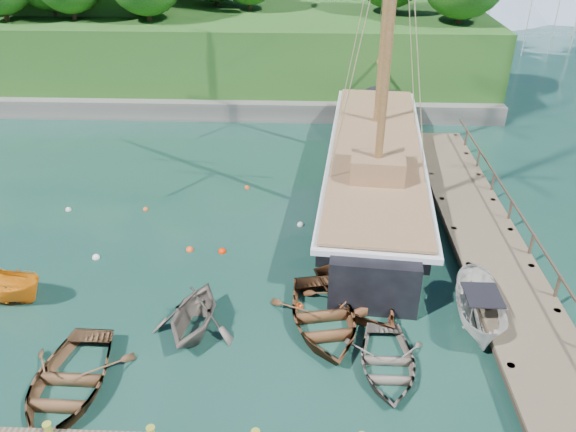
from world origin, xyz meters
name	(u,v)px	position (x,y,z in m)	size (l,w,h in m)	color
ground	(215,334)	(0.00, 0.00, 0.00)	(160.00, 160.00, 0.00)	#15382B
dock_east	(482,232)	(11.50, 7.00, 0.43)	(3.20, 24.00, 1.10)	#453A2B
rowboat_0	(69,392)	(-4.37, -2.96, 0.00)	(3.55, 4.97, 1.03)	brown
rowboat_1	(195,330)	(-0.77, 0.15, 0.00)	(3.14, 3.64, 1.92)	#61584F
rowboat_2	(323,326)	(4.00, 0.57, 0.00)	(3.57, 5.00, 1.04)	#56341C
rowboat_3	(386,370)	(6.15, -1.56, 0.00)	(2.84, 3.98, 0.82)	#635A50
rowboat_4	(357,304)	(5.37, 1.99, 0.00)	(3.29, 4.61, 0.95)	#55301A
motorboat_orange	(5,299)	(-8.78, 1.67, 0.00)	(1.42, 3.78, 1.46)	orange
cabin_boat_white	(476,325)	(9.83, 0.90, 0.00)	(1.65, 4.39, 1.70)	silver
schooner	(374,173)	(6.88, 11.73, 1.11)	(6.81, 27.41, 20.06)	black
mooring_buoy_0	(96,258)	(-6.09, 4.73, 0.00)	(0.35, 0.35, 0.35)	white
mooring_buoy_1	(190,250)	(-2.02, 5.52, 0.00)	(0.35, 0.35, 0.35)	#F84919
mooring_buoy_2	(222,252)	(-0.52, 5.44, 0.00)	(0.36, 0.36, 0.36)	#EC2500
mooring_buoy_3	(300,225)	(3.00, 7.96, 0.00)	(0.33, 0.33, 0.33)	white
mooring_buoy_4	(146,210)	(-5.02, 9.17, 0.00)	(0.28, 0.28, 0.28)	#D4531F
mooring_buoy_5	(247,188)	(-0.04, 11.83, 0.00)	(0.29, 0.29, 0.29)	#DD4716
mooring_buoy_6	(69,210)	(-8.99, 8.97, 0.00)	(0.30, 0.30, 0.30)	silver
mooring_buoy_7	(299,307)	(3.07, 1.67, 0.00)	(0.36, 0.36, 0.36)	#DE4417
headland	(113,15)	(-12.88, 31.36, 5.54)	(51.00, 19.31, 12.90)	#474744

